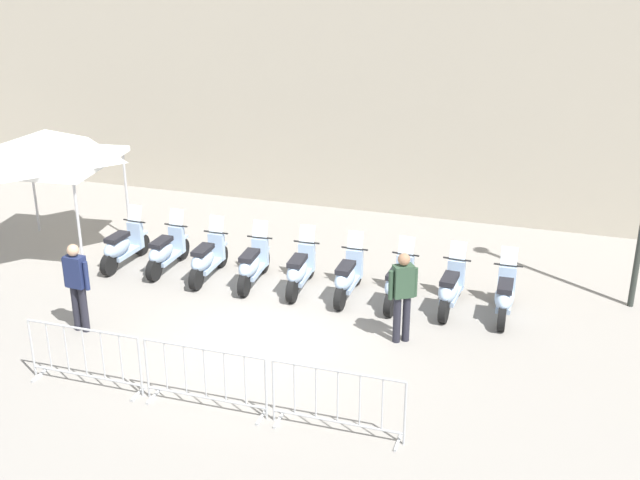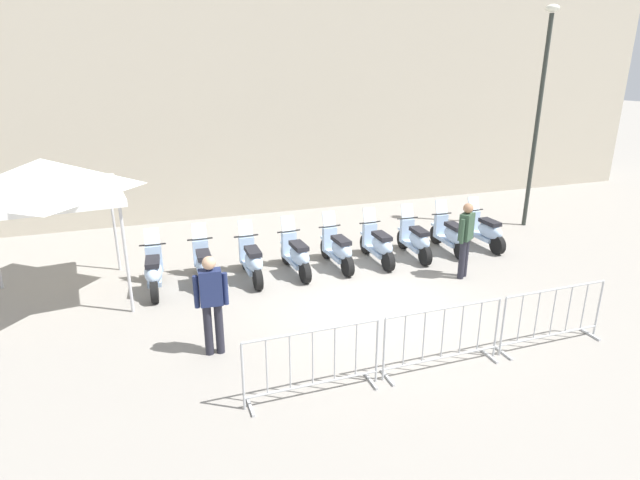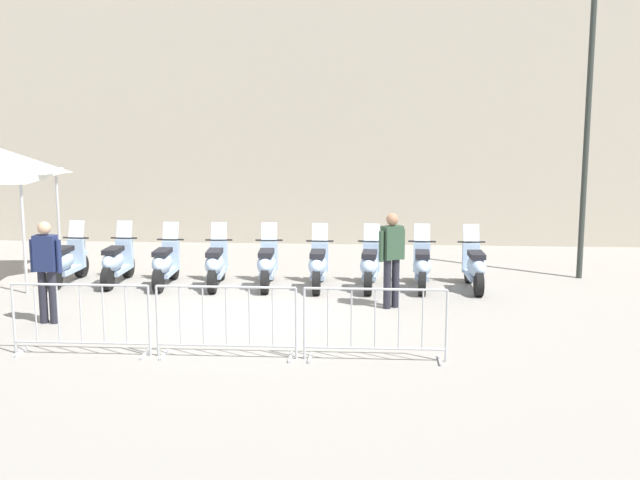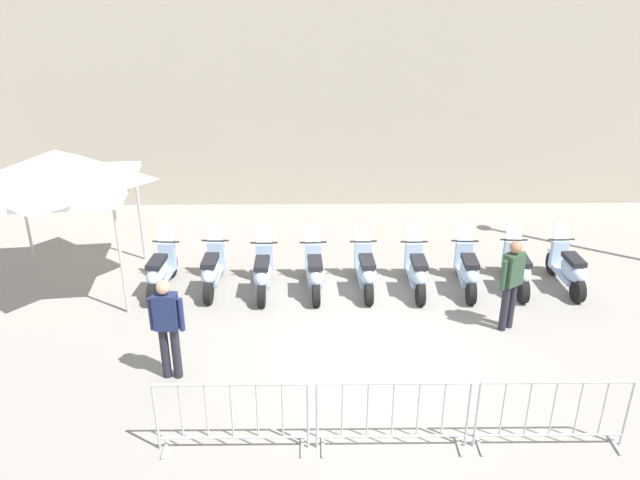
% 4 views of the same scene
% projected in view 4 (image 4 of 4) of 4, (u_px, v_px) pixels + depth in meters
% --- Properties ---
extents(ground_plane, '(120.00, 120.00, 0.00)m').
position_uv_depth(ground_plane, '(374.00, 348.00, 10.59)').
color(ground_plane, gray).
extents(motorcycle_0, '(0.66, 1.72, 1.24)m').
position_uv_depth(motorcycle_0, '(161.00, 271.00, 12.33)').
color(motorcycle_0, black).
rests_on(motorcycle_0, ground).
extents(motorcycle_1, '(0.61, 1.72, 1.24)m').
position_uv_depth(motorcycle_1, '(212.00, 270.00, 12.38)').
color(motorcycle_1, black).
rests_on(motorcycle_1, ground).
extents(motorcycle_2, '(0.58, 1.73, 1.24)m').
position_uv_depth(motorcycle_2, '(263.00, 272.00, 12.27)').
color(motorcycle_2, black).
rests_on(motorcycle_2, ground).
extents(motorcycle_3, '(0.56, 1.73, 1.24)m').
position_uv_depth(motorcycle_3, '(315.00, 272.00, 12.30)').
color(motorcycle_3, black).
rests_on(motorcycle_3, ground).
extents(motorcycle_4, '(0.56, 1.73, 1.24)m').
position_uv_depth(motorcycle_4, '(366.00, 271.00, 12.34)').
color(motorcycle_4, black).
rests_on(motorcycle_4, ground).
extents(motorcycle_5, '(0.59, 1.72, 1.24)m').
position_uv_depth(motorcycle_5, '(417.00, 271.00, 12.32)').
color(motorcycle_5, black).
rests_on(motorcycle_5, ground).
extents(motorcycle_6, '(0.65, 1.72, 1.24)m').
position_uv_depth(motorcycle_6, '(467.00, 270.00, 12.36)').
color(motorcycle_6, black).
rests_on(motorcycle_6, ground).
extents(motorcycle_7, '(0.64, 1.72, 1.24)m').
position_uv_depth(motorcycle_7, '(517.00, 269.00, 12.42)').
color(motorcycle_7, black).
rests_on(motorcycle_7, ground).
extents(motorcycle_8, '(0.56, 1.73, 1.24)m').
position_uv_depth(motorcycle_8, '(568.00, 269.00, 12.44)').
color(motorcycle_8, black).
rests_on(motorcycle_8, ground).
extents(barrier_segment_0, '(2.05, 0.65, 1.07)m').
position_uv_depth(barrier_segment_0, '(232.00, 417.00, 8.16)').
color(barrier_segment_0, '#B2B5B7').
rests_on(barrier_segment_0, ground).
extents(barrier_segment_1, '(2.05, 0.65, 1.07)m').
position_uv_depth(barrier_segment_1, '(393.00, 416.00, 8.18)').
color(barrier_segment_1, '#B2B5B7').
rests_on(barrier_segment_1, ground).
extents(barrier_segment_2, '(2.05, 0.65, 1.07)m').
position_uv_depth(barrier_segment_2, '(552.00, 415.00, 8.20)').
color(barrier_segment_2, '#B2B5B7').
rests_on(barrier_segment_2, ground).
extents(officer_near_row_end, '(0.54, 0.28, 1.73)m').
position_uv_depth(officer_near_row_end, '(167.00, 324.00, 9.47)').
color(officer_near_row_end, '#23232D').
rests_on(officer_near_row_end, ground).
extents(officer_mid_plaza, '(0.50, 0.36, 1.73)m').
position_uv_depth(officer_mid_plaza, '(511.00, 280.00, 10.81)').
color(officer_mid_plaza, '#23232D').
rests_on(officer_mid_plaza, ground).
extents(canopy_tent, '(2.67, 2.67, 2.91)m').
position_uv_depth(canopy_tent, '(58.00, 170.00, 11.69)').
color(canopy_tent, silver).
rests_on(canopy_tent, ground).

